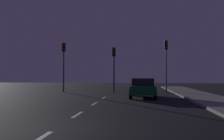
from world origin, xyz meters
name	(u,v)px	position (x,y,z in m)	size (l,w,h in m)	color
ground_plane	(96,103)	(0.00, 7.00, 0.00)	(80.00, 80.00, 0.00)	black
sidewalk_curb_right	(221,103)	(7.50, 7.00, 0.07)	(3.00, 40.00, 0.15)	gray
lane_stripe_nearest	(39,139)	(0.00, -1.20, 0.00)	(0.16, 1.60, 0.01)	silver
lane_stripe_second	(78,115)	(0.00, 2.60, 0.00)	(0.16, 1.60, 0.01)	silver
lane_stripe_third	(94,104)	(0.00, 6.40, 0.00)	(0.16, 1.60, 0.01)	silver
lane_stripe_fourth	(104,98)	(0.00, 10.20, 0.00)	(0.16, 1.60, 0.01)	silver
traffic_signal_left	(64,58)	(-5.06, 15.62, 3.58)	(0.32, 0.38, 5.13)	#4C4C51
traffic_signal_center	(114,61)	(0.20, 15.62, 3.22)	(0.32, 0.38, 4.56)	#2D2D30
traffic_signal_right	(166,56)	(5.38, 15.62, 3.62)	(0.32, 0.38, 5.19)	#4C4C51
car_stopped_ahead	(143,88)	(2.98, 10.75, 0.76)	(2.02, 4.19, 1.50)	#0F4C2D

